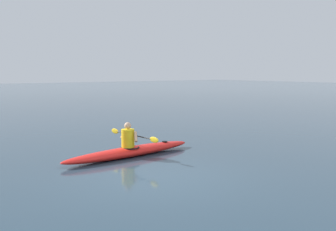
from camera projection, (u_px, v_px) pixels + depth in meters
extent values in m
plane|color=#283D4C|center=(155.00, 178.00, 9.04)|extent=(160.00, 160.00, 0.00)
ellipsoid|color=red|center=(131.00, 152.00, 11.37)|extent=(4.64, 0.98, 0.30)
torus|color=black|center=(130.00, 147.00, 11.35)|extent=(0.62, 0.62, 0.04)
cylinder|color=black|center=(165.00, 142.00, 12.25)|extent=(0.18, 0.18, 0.02)
cylinder|color=yellow|center=(128.00, 138.00, 11.26)|extent=(0.40, 0.40, 0.55)
sphere|color=tan|center=(128.00, 126.00, 11.22)|extent=(0.21, 0.21, 0.21)
cylinder|color=black|center=(133.00, 135.00, 11.38)|extent=(0.18, 2.07, 0.03)
ellipsoid|color=gold|center=(115.00, 131.00, 12.16)|extent=(0.07, 0.40, 0.17)
ellipsoid|color=gold|center=(154.00, 140.00, 10.60)|extent=(0.07, 0.40, 0.17)
cylinder|color=tan|center=(125.00, 134.00, 11.53)|extent=(0.23, 0.27, 0.34)
cylinder|color=tan|center=(136.00, 137.00, 11.08)|extent=(0.21, 0.28, 0.34)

